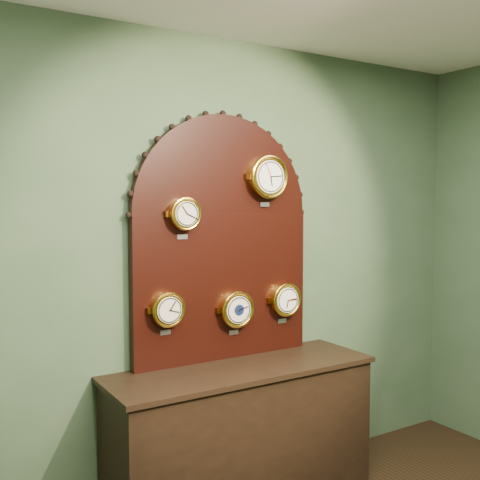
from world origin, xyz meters
TOP-DOWN VIEW (x-y plane):
  - wall_back at (0.00, 2.50)m, footprint 4.00×0.00m
  - shop_counter at (0.00, 2.23)m, footprint 1.60×0.50m
  - display_board at (0.00, 2.45)m, footprint 1.26×0.06m
  - roman_clock at (-0.29, 2.38)m, footprint 0.20×0.08m
  - arabic_clock at (0.29, 2.38)m, footprint 0.28×0.08m
  - hygrometer at (-0.41, 2.38)m, footprint 0.21×0.08m
  - barometer at (0.06, 2.38)m, footprint 0.23×0.08m
  - tide_clock at (0.43, 2.38)m, footprint 0.22×0.08m

SIDE VIEW (x-z plane):
  - shop_counter at x=0.00m, z-range 0.00..0.80m
  - barometer at x=0.06m, z-range 1.00..1.28m
  - tide_clock at x=0.43m, z-range 1.03..1.30m
  - hygrometer at x=-0.41m, z-range 1.06..1.32m
  - wall_back at x=0.00m, z-range -0.60..3.40m
  - display_board at x=0.00m, z-range 0.86..2.39m
  - roman_clock at x=-0.29m, z-range 1.61..1.86m
  - arabic_clock at x=0.29m, z-range 1.80..2.12m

